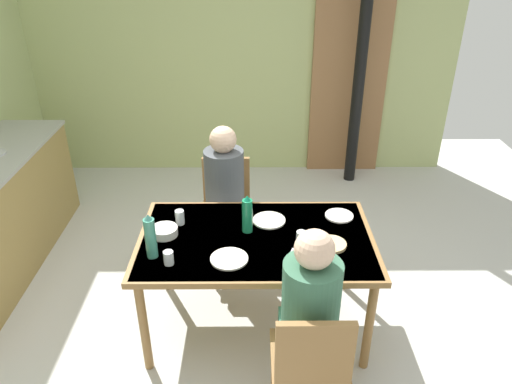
{
  "coord_description": "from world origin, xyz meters",
  "views": [
    {
      "loc": [
        0.17,
        -2.52,
        2.45
      ],
      "look_at": [
        0.18,
        0.2,
        0.98
      ],
      "focal_mm": 33.84,
      "sensor_mm": 36.0,
      "label": 1
    }
  ],
  "objects_px": {
    "dining_table": "(256,246)",
    "serving_bowl_center": "(165,231)",
    "chair_far_diner": "(226,205)",
    "person_far_diner": "(224,182)",
    "water_bottle_green_far": "(247,215)",
    "person_near_diner": "(310,302)",
    "chair_near_diner": "(310,362)",
    "water_bottle_green_near": "(150,237)"
  },
  "relations": [
    {
      "from": "dining_table",
      "to": "chair_far_diner",
      "type": "xyz_separation_m",
      "value": [
        -0.24,
        0.81,
        -0.16
      ]
    },
    {
      "from": "person_near_diner",
      "to": "water_bottle_green_far",
      "type": "distance_m",
      "value": 0.82
    },
    {
      "from": "water_bottle_green_near",
      "to": "water_bottle_green_far",
      "type": "distance_m",
      "value": 0.63
    },
    {
      "from": "dining_table",
      "to": "chair_near_diner",
      "type": "xyz_separation_m",
      "value": [
        0.27,
        -0.81,
        -0.16
      ]
    },
    {
      "from": "serving_bowl_center",
      "to": "person_far_diner",
      "type": "bearing_deg",
      "value": 61.19
    },
    {
      "from": "dining_table",
      "to": "person_near_diner",
      "type": "bearing_deg",
      "value": -67.9
    },
    {
      "from": "water_bottle_green_far",
      "to": "serving_bowl_center",
      "type": "relative_size",
      "value": 1.56
    },
    {
      "from": "person_far_diner",
      "to": "chair_far_diner",
      "type": "bearing_deg",
      "value": -90.0
    },
    {
      "from": "chair_far_diner",
      "to": "person_far_diner",
      "type": "height_order",
      "value": "person_far_diner"
    },
    {
      "from": "chair_far_diner",
      "to": "chair_near_diner",
      "type": "bearing_deg",
      "value": 107.5
    },
    {
      "from": "dining_table",
      "to": "person_far_diner",
      "type": "relative_size",
      "value": 1.96
    },
    {
      "from": "chair_near_diner",
      "to": "water_bottle_green_near",
      "type": "bearing_deg",
      "value": 145.68
    },
    {
      "from": "chair_far_diner",
      "to": "water_bottle_green_far",
      "type": "distance_m",
      "value": 0.83
    },
    {
      "from": "chair_near_diner",
      "to": "serving_bowl_center",
      "type": "height_order",
      "value": "chair_near_diner"
    },
    {
      "from": "dining_table",
      "to": "chair_near_diner",
      "type": "bearing_deg",
      "value": -71.34
    },
    {
      "from": "chair_near_diner",
      "to": "person_far_diner",
      "type": "distance_m",
      "value": 1.59
    },
    {
      "from": "dining_table",
      "to": "chair_near_diner",
      "type": "height_order",
      "value": "chair_near_diner"
    },
    {
      "from": "water_bottle_green_far",
      "to": "serving_bowl_center",
      "type": "height_order",
      "value": "water_bottle_green_far"
    },
    {
      "from": "chair_near_diner",
      "to": "water_bottle_green_far",
      "type": "bearing_deg",
      "value": 110.37
    },
    {
      "from": "chair_near_diner",
      "to": "person_near_diner",
      "type": "relative_size",
      "value": 1.13
    },
    {
      "from": "person_near_diner",
      "to": "person_far_diner",
      "type": "xyz_separation_m",
      "value": [
        -0.51,
        1.35,
        0.0
      ]
    },
    {
      "from": "chair_near_diner",
      "to": "person_near_diner",
      "type": "xyz_separation_m",
      "value": [
        -0.0,
        0.14,
        0.28
      ]
    },
    {
      "from": "dining_table",
      "to": "water_bottle_green_far",
      "type": "xyz_separation_m",
      "value": [
        -0.06,
        0.08,
        0.19
      ]
    },
    {
      "from": "dining_table",
      "to": "water_bottle_green_far",
      "type": "bearing_deg",
      "value": 125.75
    },
    {
      "from": "serving_bowl_center",
      "to": "dining_table",
      "type": "bearing_deg",
      "value": -3.3
    },
    {
      "from": "dining_table",
      "to": "person_near_diner",
      "type": "height_order",
      "value": "person_near_diner"
    },
    {
      "from": "water_bottle_green_far",
      "to": "person_far_diner",
      "type": "bearing_deg",
      "value": 106.9
    },
    {
      "from": "person_far_diner",
      "to": "water_bottle_green_far",
      "type": "height_order",
      "value": "person_far_diner"
    },
    {
      "from": "chair_near_diner",
      "to": "water_bottle_green_near",
      "type": "distance_m",
      "value": 1.15
    },
    {
      "from": "chair_far_diner",
      "to": "person_near_diner",
      "type": "bearing_deg",
      "value": 108.99
    },
    {
      "from": "water_bottle_green_near",
      "to": "serving_bowl_center",
      "type": "distance_m",
      "value": 0.26
    },
    {
      "from": "water_bottle_green_near",
      "to": "water_bottle_green_far",
      "type": "height_order",
      "value": "water_bottle_green_near"
    },
    {
      "from": "chair_near_diner",
      "to": "water_bottle_green_far",
      "type": "distance_m",
      "value": 1.01
    },
    {
      "from": "water_bottle_green_far",
      "to": "person_near_diner",
      "type": "bearing_deg",
      "value": -66.32
    },
    {
      "from": "person_near_diner",
      "to": "person_far_diner",
      "type": "relative_size",
      "value": 1.0
    },
    {
      "from": "chair_far_diner",
      "to": "water_bottle_green_far",
      "type": "height_order",
      "value": "water_bottle_green_far"
    },
    {
      "from": "serving_bowl_center",
      "to": "person_near_diner",
      "type": "bearing_deg",
      "value": -39.37
    },
    {
      "from": "chair_far_diner",
      "to": "serving_bowl_center",
      "type": "bearing_deg",
      "value": 65.61
    },
    {
      "from": "dining_table",
      "to": "serving_bowl_center",
      "type": "height_order",
      "value": "serving_bowl_center"
    },
    {
      "from": "water_bottle_green_near",
      "to": "serving_bowl_center",
      "type": "relative_size",
      "value": 1.73
    },
    {
      "from": "chair_near_diner",
      "to": "person_far_diner",
      "type": "relative_size",
      "value": 1.13
    },
    {
      "from": "dining_table",
      "to": "chair_far_diner",
      "type": "bearing_deg",
      "value": 106.31
    }
  ]
}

